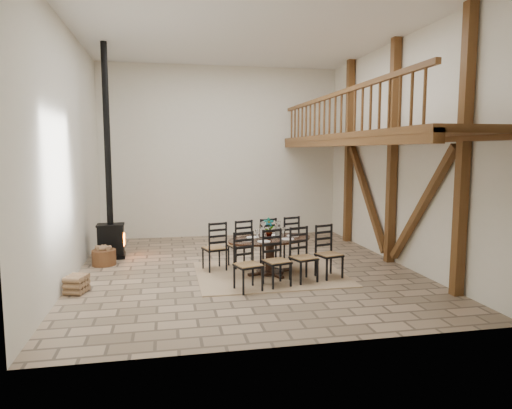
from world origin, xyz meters
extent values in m
plane|color=tan|center=(0.00, 0.00, 0.00)|extent=(8.00, 8.00, 0.00)
cube|color=silver|center=(0.00, 4.00, 2.50)|extent=(7.00, 0.02, 5.00)
cube|color=silver|center=(0.00, -4.00, 2.50)|extent=(7.00, 0.02, 5.00)
cube|color=silver|center=(-3.50, 0.00, 2.50)|extent=(0.02, 8.00, 5.00)
cube|color=silver|center=(3.50, 0.00, 2.50)|extent=(0.02, 8.00, 5.00)
cube|color=white|center=(0.00, 0.00, 5.00)|extent=(7.00, 8.00, 0.02)
cube|color=brown|center=(3.38, -2.50, 2.50)|extent=(0.18, 0.18, 5.00)
cube|color=brown|center=(3.38, 0.00, 2.50)|extent=(0.18, 0.18, 5.00)
cube|color=brown|center=(3.38, 2.50, 2.50)|extent=(0.18, 0.18, 5.00)
cube|color=brown|center=(3.38, -1.25, 1.40)|extent=(0.14, 2.16, 2.54)
cube|color=brown|center=(3.38, 1.25, 1.40)|extent=(0.14, 2.16, 2.54)
cube|color=brown|center=(3.38, 0.00, 2.80)|extent=(0.20, 7.80, 0.20)
cube|color=brown|center=(2.70, 0.00, 2.85)|extent=(1.60, 7.80, 0.12)
cube|color=brown|center=(2.00, 0.00, 2.75)|extent=(0.18, 7.80, 0.22)
cube|color=brown|center=(2.00, 0.00, 3.75)|extent=(0.09, 7.60, 0.09)
cube|color=brown|center=(2.00, 0.00, 3.33)|extent=(0.06, 7.60, 0.86)
cube|color=tan|center=(0.44, -0.53, 0.01)|extent=(3.00, 2.50, 0.02)
ellipsoid|color=black|center=(0.44, -0.53, 0.73)|extent=(2.07, 1.57, 0.04)
cylinder|color=black|center=(0.44, -0.53, 0.36)|extent=(0.18, 0.18, 0.67)
cylinder|color=black|center=(0.44, -0.53, 0.05)|extent=(0.56, 0.56, 0.06)
cube|color=#AE8150|center=(-0.20, -1.55, 0.48)|extent=(0.54, 0.53, 0.04)
cube|color=black|center=(-0.20, -1.55, 0.23)|extent=(0.52, 0.52, 0.46)
cube|color=black|center=(-0.26, -1.37, 0.76)|extent=(0.38, 0.15, 0.60)
cube|color=#AE8150|center=(0.38, -1.38, 0.48)|extent=(0.54, 0.53, 0.04)
cube|color=black|center=(0.38, -1.38, 0.23)|extent=(0.52, 0.52, 0.46)
cube|color=black|center=(0.32, -1.20, 0.76)|extent=(0.38, 0.15, 0.60)
cube|color=#AE8150|center=(0.95, -1.21, 0.48)|extent=(0.54, 0.53, 0.04)
cube|color=black|center=(0.95, -1.21, 0.23)|extent=(0.52, 0.52, 0.46)
cube|color=black|center=(0.90, -1.03, 0.76)|extent=(0.38, 0.15, 0.60)
cube|color=#AE8150|center=(1.53, -1.04, 0.48)|extent=(0.54, 0.53, 0.04)
cube|color=black|center=(1.53, -1.04, 0.23)|extent=(0.52, 0.52, 0.46)
cube|color=black|center=(1.48, -0.86, 0.76)|extent=(0.38, 0.15, 0.60)
cube|color=#AE8150|center=(-0.65, -0.01, 0.48)|extent=(0.54, 0.53, 0.04)
cube|color=black|center=(-0.65, -0.01, 0.23)|extent=(0.52, 0.52, 0.46)
cube|color=black|center=(-0.60, -0.19, 0.76)|extent=(0.38, 0.15, 0.60)
cube|color=#AE8150|center=(-0.08, 0.16, 0.48)|extent=(0.54, 0.53, 0.04)
cube|color=black|center=(-0.08, 0.16, 0.23)|extent=(0.52, 0.52, 0.46)
cube|color=black|center=(-0.02, -0.02, 0.76)|extent=(0.38, 0.15, 0.60)
cube|color=#AE8150|center=(0.50, 0.33, 0.48)|extent=(0.54, 0.53, 0.04)
cube|color=black|center=(0.50, 0.33, 0.23)|extent=(0.52, 0.52, 0.46)
cube|color=black|center=(0.56, 0.15, 0.76)|extent=(0.38, 0.15, 0.60)
cube|color=#AE8150|center=(1.08, 0.50, 0.48)|extent=(0.54, 0.53, 0.04)
cube|color=black|center=(1.08, 0.50, 0.23)|extent=(0.52, 0.52, 0.46)
cube|color=black|center=(1.13, 0.32, 0.76)|extent=(0.38, 0.15, 0.60)
cube|color=white|center=(0.44, -0.53, 0.76)|extent=(1.55, 1.07, 0.01)
cube|color=white|center=(0.44, -0.53, 0.84)|extent=(0.95, 0.54, 0.18)
cylinder|color=white|center=(0.27, -0.58, 0.92)|extent=(0.12, 0.12, 0.34)
cylinder|color=white|center=(0.61, -0.47, 0.92)|extent=(0.12, 0.12, 0.34)
cylinder|color=silver|center=(0.27, -0.58, 0.83)|extent=(0.06, 0.06, 0.16)
cylinder|color=silver|center=(0.61, -0.47, 0.83)|extent=(0.06, 0.06, 0.16)
imported|color=#4C723F|center=(0.43, -0.48, 0.96)|extent=(0.26, 0.21, 0.42)
cube|color=black|center=(-2.95, 1.61, 0.05)|extent=(0.65, 0.51, 0.10)
cube|color=black|center=(-2.95, 1.61, 0.44)|extent=(0.60, 0.46, 0.68)
cube|color=#FF590C|center=(-2.65, 1.62, 0.44)|extent=(0.03, 0.27, 0.27)
cube|color=black|center=(-2.95, 1.61, 0.80)|extent=(0.64, 0.50, 0.04)
cylinder|color=black|center=(-2.95, 1.61, 2.91)|extent=(0.15, 0.15, 4.18)
cylinder|color=brown|center=(-3.03, 0.94, 0.17)|extent=(0.53, 0.53, 0.34)
cube|color=#9D7657|center=(-3.03, 0.94, 0.38)|extent=(0.28, 0.28, 0.10)
cube|color=#9D7657|center=(-3.25, -1.09, 0.16)|extent=(0.43, 0.51, 0.33)
camera|label=1|loc=(-1.63, -9.51, 2.54)|focal=32.00mm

